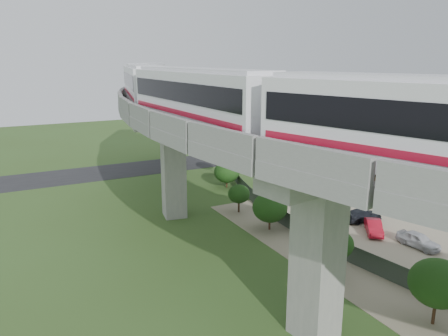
# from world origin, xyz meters

# --- Properties ---
(ground) EXTENTS (160.00, 160.00, 0.00)m
(ground) POSITION_xyz_m (0.00, 0.00, 0.00)
(ground) COLOR #385220
(ground) RESTS_ON ground
(dirt_lot) EXTENTS (18.00, 26.00, 0.04)m
(dirt_lot) POSITION_xyz_m (14.00, -2.00, 0.02)
(dirt_lot) COLOR gray
(dirt_lot) RESTS_ON ground
(asphalt_road) EXTENTS (60.00, 8.00, 0.03)m
(asphalt_road) POSITION_xyz_m (0.00, 30.00, 0.01)
(asphalt_road) COLOR #232326
(asphalt_road) RESTS_ON ground
(viaduct) EXTENTS (19.58, 73.98, 11.40)m
(viaduct) POSITION_xyz_m (3.84, 0.00, 9.05)
(viaduct) COLOR #99968E
(viaduct) RESTS_ON ground
(metro_train) EXTENTS (12.73, 61.16, 3.64)m
(metro_train) POSITION_xyz_m (0.51, 4.41, 12.31)
(metro_train) COLOR silver
(metro_train) RESTS_ON ground
(fence) EXTENTS (3.87, 38.73, 1.50)m
(fence) POSITION_xyz_m (9.75, 0.00, 0.75)
(fence) COLOR #2D382D
(fence) RESTS_ON ground
(tree_0) EXTENTS (2.14, 2.14, 3.23)m
(tree_0) POSITION_xyz_m (11.36, 22.30, 2.31)
(tree_0) COLOR #382314
(tree_0) RESTS_ON ground
(tree_1) EXTENTS (2.94, 2.94, 3.11)m
(tree_1) POSITION_xyz_m (9.72, 16.46, 1.85)
(tree_1) COLOR #382314
(tree_1) RESTS_ON ground
(tree_2) EXTENTS (2.13, 2.13, 2.79)m
(tree_2) POSITION_xyz_m (6.79, 8.37, 1.88)
(tree_2) COLOR #382314
(tree_2) RESTS_ON ground
(tree_3) EXTENTS (3.06, 3.06, 3.38)m
(tree_3) POSITION_xyz_m (6.98, 3.22, 2.08)
(tree_3) COLOR #382314
(tree_3) RESTS_ON ground
(tree_4) EXTENTS (2.34, 2.34, 3.20)m
(tree_4) POSITION_xyz_m (6.67, -5.60, 2.20)
(tree_4) COLOR #382314
(tree_4) RESTS_ON ground
(tree_5) EXTENTS (3.15, 3.15, 3.91)m
(tree_5) POSITION_xyz_m (7.47, -12.83, 2.57)
(tree_5) COLOR #382314
(tree_5) RESTS_ON ground
(car_white) EXTENTS (1.65, 3.59, 1.19)m
(car_white) POSITION_xyz_m (15.44, -5.33, 0.64)
(car_white) COLOR silver
(car_white) RESTS_ON dirt_lot
(car_red) EXTENTS (3.06, 3.48, 1.14)m
(car_red) POSITION_xyz_m (14.43, -1.62, 0.61)
(car_red) COLOR #A50F20
(car_red) RESTS_ON dirt_lot
(car_dark) EXTENTS (3.90, 1.65, 1.12)m
(car_dark) POSITION_xyz_m (15.77, 1.05, 0.60)
(car_dark) COLOR black
(car_dark) RESTS_ON dirt_lot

